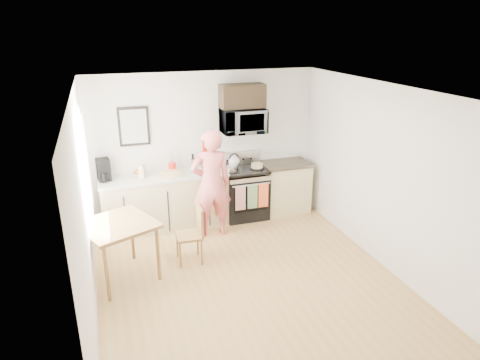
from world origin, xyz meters
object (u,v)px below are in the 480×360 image
object	(u,v)px
range	(245,194)
chair	(197,226)
microwave	(243,121)
dining_table	(118,230)
person	(211,184)
cake	(257,166)

from	to	relation	value
range	chair	size ratio (longest dim) A/B	1.33
microwave	chair	size ratio (longest dim) A/B	0.87
microwave	dining_table	size ratio (longest dim) A/B	0.74
chair	microwave	bearing A→B (deg)	51.54
range	person	size ratio (longest dim) A/B	0.64
microwave	dining_table	distance (m)	2.92
cake	person	bearing A→B (deg)	-154.19
microwave	person	xyz separation A→B (m)	(-0.75, -0.63, -0.85)
microwave	dining_table	world-z (taller)	microwave
dining_table	range	bearing A→B (deg)	31.73
range	cake	distance (m)	0.57
person	dining_table	bearing A→B (deg)	30.66
person	cake	distance (m)	1.07
dining_table	person	bearing A→B (deg)	30.07
cake	microwave	bearing A→B (deg)	142.38
microwave	chair	distance (m)	2.17
dining_table	chair	bearing A→B (deg)	7.42
dining_table	cake	xyz separation A→B (m)	(2.49, 1.35, 0.22)
person	microwave	bearing A→B (deg)	-139.47
dining_table	microwave	bearing A→B (deg)	33.59
range	cake	size ratio (longest dim) A/B	4.52
person	dining_table	xyz separation A→B (m)	(-1.53, -0.88, -0.16)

